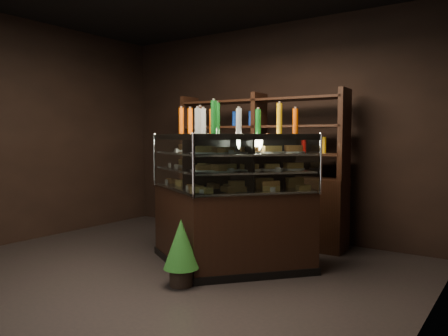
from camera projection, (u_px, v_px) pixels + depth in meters
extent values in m
plane|color=black|center=(144.00, 279.00, 4.35)|extent=(5.00, 5.00, 0.00)
cube|color=black|center=(267.00, 131.00, 6.29)|extent=(5.00, 0.02, 3.00)
cube|color=black|center=(417.00, 124.00, 2.82)|extent=(0.02, 5.00, 3.00)
cube|color=black|center=(5.00, 130.00, 5.67)|extent=(0.02, 5.00, 3.00)
cube|color=black|center=(249.00, 231.00, 4.58)|extent=(1.34, 1.40, 0.85)
cube|color=black|center=(249.00, 267.00, 4.61)|extent=(1.38, 1.45, 0.08)
cube|color=black|center=(249.00, 137.00, 4.51)|extent=(1.34, 1.40, 0.06)
cube|color=silver|center=(249.00, 190.00, 4.55)|extent=(1.27, 1.33, 0.02)
cube|color=silver|center=(249.00, 171.00, 4.54)|extent=(1.27, 1.33, 0.02)
cube|color=silver|center=(249.00, 154.00, 4.53)|extent=(1.27, 1.33, 0.02)
cube|color=white|center=(260.00, 165.00, 4.21)|extent=(0.86, 0.98, 0.60)
cylinder|color=silver|center=(321.00, 164.00, 4.38)|extent=(0.03, 0.03, 0.62)
cylinder|color=silver|center=(193.00, 166.00, 4.06)|extent=(0.03, 0.03, 0.62)
cube|color=black|center=(200.00, 226.00, 4.84)|extent=(1.45, 1.21, 0.85)
cube|color=black|center=(200.00, 260.00, 4.86)|extent=(1.49, 1.25, 0.08)
cube|color=black|center=(200.00, 137.00, 4.77)|extent=(1.45, 1.21, 0.06)
cube|color=silver|center=(200.00, 188.00, 4.80)|extent=(1.38, 1.14, 0.02)
cube|color=silver|center=(200.00, 170.00, 4.79)|extent=(1.38, 1.14, 0.02)
cube|color=silver|center=(200.00, 153.00, 4.78)|extent=(1.38, 1.14, 0.02)
cube|color=white|center=(171.00, 162.00, 4.64)|extent=(1.12, 0.66, 0.60)
cylinder|color=silver|center=(193.00, 166.00, 4.06)|extent=(0.03, 0.03, 0.62)
cylinder|color=silver|center=(155.00, 159.00, 5.23)|extent=(0.03, 0.03, 0.62)
cube|color=#D07D4A|center=(199.00, 189.00, 4.39)|extent=(0.19, 0.19, 0.06)
cube|color=#D07D4A|center=(233.00, 188.00, 4.48)|extent=(0.19, 0.19, 0.06)
cube|color=#D07D4A|center=(267.00, 187.00, 4.56)|extent=(0.19, 0.19, 0.06)
cube|color=#D07D4A|center=(299.00, 186.00, 4.65)|extent=(0.19, 0.19, 0.06)
cylinder|color=white|center=(203.00, 171.00, 4.42)|extent=(0.24, 0.24, 0.02)
cube|color=#D07D4A|center=(203.00, 167.00, 4.42)|extent=(0.17, 0.18, 0.05)
cylinder|color=white|center=(226.00, 170.00, 4.48)|extent=(0.24, 0.24, 0.02)
cube|color=#D07D4A|center=(226.00, 167.00, 4.48)|extent=(0.17, 0.18, 0.05)
cylinder|color=white|center=(249.00, 170.00, 4.54)|extent=(0.24, 0.24, 0.02)
cube|color=#D07D4A|center=(249.00, 166.00, 4.54)|extent=(0.17, 0.18, 0.05)
cylinder|color=white|center=(272.00, 169.00, 4.60)|extent=(0.24, 0.24, 0.02)
cube|color=#D07D4A|center=(272.00, 166.00, 4.60)|extent=(0.17, 0.18, 0.05)
cylinder|color=white|center=(293.00, 169.00, 4.66)|extent=(0.24, 0.24, 0.02)
cube|color=#D07D4A|center=(293.00, 166.00, 4.66)|extent=(0.17, 0.18, 0.05)
cylinder|color=white|center=(203.00, 153.00, 4.41)|extent=(0.24, 0.24, 0.02)
cube|color=#D07D4A|center=(203.00, 149.00, 4.40)|extent=(0.17, 0.18, 0.05)
cylinder|color=white|center=(226.00, 153.00, 4.47)|extent=(0.24, 0.24, 0.02)
cube|color=#D07D4A|center=(226.00, 149.00, 4.46)|extent=(0.17, 0.18, 0.05)
cylinder|color=white|center=(249.00, 152.00, 4.53)|extent=(0.24, 0.24, 0.02)
cube|color=#D07D4A|center=(249.00, 149.00, 4.52)|extent=(0.17, 0.18, 0.05)
cylinder|color=white|center=(272.00, 152.00, 4.59)|extent=(0.24, 0.24, 0.02)
cube|color=#D07D4A|center=(272.00, 149.00, 4.58)|extent=(0.17, 0.18, 0.05)
cylinder|color=white|center=(293.00, 152.00, 4.65)|extent=(0.24, 0.24, 0.02)
cube|color=#D07D4A|center=(294.00, 149.00, 4.64)|extent=(0.17, 0.18, 0.05)
cube|color=#D07D4A|center=(181.00, 180.00, 5.28)|extent=(0.20, 0.17, 0.06)
cube|color=#D07D4A|center=(191.00, 183.00, 4.95)|extent=(0.20, 0.17, 0.06)
cube|color=#D07D4A|center=(203.00, 186.00, 4.62)|extent=(0.20, 0.17, 0.06)
cube|color=#D07D4A|center=(217.00, 190.00, 4.30)|extent=(0.20, 0.17, 0.06)
cylinder|color=white|center=(185.00, 165.00, 5.23)|extent=(0.24, 0.24, 0.02)
cube|color=#D07D4A|center=(185.00, 163.00, 5.23)|extent=(0.19, 0.16, 0.05)
cylinder|color=white|center=(192.00, 167.00, 5.01)|extent=(0.24, 0.24, 0.02)
cube|color=#D07D4A|center=(192.00, 164.00, 5.01)|extent=(0.19, 0.16, 0.05)
cylinder|color=white|center=(200.00, 168.00, 4.79)|extent=(0.24, 0.24, 0.02)
cube|color=#D07D4A|center=(200.00, 165.00, 4.79)|extent=(0.19, 0.16, 0.05)
cylinder|color=white|center=(209.00, 170.00, 4.57)|extent=(0.24, 0.24, 0.02)
cube|color=#D07D4A|center=(209.00, 166.00, 4.56)|extent=(0.19, 0.16, 0.05)
cylinder|color=white|center=(218.00, 171.00, 4.34)|extent=(0.24, 0.24, 0.02)
cube|color=#D07D4A|center=(218.00, 168.00, 4.34)|extent=(0.19, 0.16, 0.05)
cylinder|color=white|center=(184.00, 150.00, 5.22)|extent=(0.24, 0.24, 0.02)
cube|color=#D07D4A|center=(184.00, 148.00, 5.22)|extent=(0.19, 0.16, 0.05)
cylinder|color=white|center=(192.00, 151.00, 5.00)|extent=(0.24, 0.24, 0.02)
cube|color=#D07D4A|center=(192.00, 148.00, 5.00)|extent=(0.19, 0.16, 0.05)
cylinder|color=white|center=(200.00, 152.00, 4.78)|extent=(0.24, 0.24, 0.02)
cube|color=#D07D4A|center=(200.00, 149.00, 4.77)|extent=(0.19, 0.16, 0.05)
cylinder|color=white|center=(209.00, 152.00, 4.55)|extent=(0.24, 0.24, 0.02)
cube|color=#D07D4A|center=(209.00, 149.00, 4.55)|extent=(0.19, 0.16, 0.05)
cylinder|color=white|center=(218.00, 153.00, 4.33)|extent=(0.24, 0.24, 0.02)
cube|color=#D07D4A|center=(218.00, 150.00, 4.33)|extent=(0.19, 0.16, 0.05)
cylinder|color=yellow|center=(198.00, 120.00, 4.37)|extent=(0.06, 0.06, 0.28)
cylinder|color=silver|center=(198.00, 105.00, 4.36)|extent=(0.03, 0.03, 0.02)
cylinder|color=#B20C0A|center=(219.00, 120.00, 4.42)|extent=(0.06, 0.06, 0.28)
cylinder|color=silver|center=(219.00, 105.00, 4.41)|extent=(0.03, 0.03, 0.02)
cylinder|color=#147223|center=(239.00, 120.00, 4.48)|extent=(0.06, 0.06, 0.28)
cylinder|color=silver|center=(239.00, 106.00, 4.47)|extent=(0.03, 0.03, 0.02)
cylinder|color=#D8590A|center=(260.00, 120.00, 4.53)|extent=(0.06, 0.06, 0.28)
cylinder|color=silver|center=(260.00, 106.00, 4.52)|extent=(0.03, 0.03, 0.02)
cylinder|color=#0F38B2|center=(279.00, 121.00, 4.58)|extent=(0.06, 0.06, 0.28)
cylinder|color=silver|center=(279.00, 106.00, 4.57)|extent=(0.03, 0.03, 0.02)
cylinder|color=black|center=(298.00, 121.00, 4.64)|extent=(0.06, 0.06, 0.28)
cylinder|color=silver|center=(299.00, 107.00, 4.62)|extent=(0.03, 0.03, 0.02)
cylinder|color=yellow|center=(183.00, 123.00, 5.25)|extent=(0.06, 0.06, 0.28)
cylinder|color=silver|center=(183.00, 110.00, 5.24)|extent=(0.03, 0.03, 0.02)
cylinder|color=#B20C0A|center=(189.00, 122.00, 5.05)|extent=(0.06, 0.06, 0.28)
cylinder|color=silver|center=(189.00, 109.00, 5.04)|extent=(0.03, 0.03, 0.02)
cylinder|color=#147223|center=(196.00, 122.00, 4.85)|extent=(0.06, 0.06, 0.28)
cylinder|color=silver|center=(196.00, 108.00, 4.84)|extent=(0.03, 0.03, 0.02)
cylinder|color=#D8590A|center=(203.00, 121.00, 4.65)|extent=(0.06, 0.06, 0.28)
cylinder|color=silver|center=(203.00, 107.00, 4.64)|extent=(0.03, 0.03, 0.02)
cylinder|color=#0F38B2|center=(212.00, 120.00, 4.46)|extent=(0.06, 0.06, 0.28)
cylinder|color=silver|center=(212.00, 105.00, 4.45)|extent=(0.03, 0.03, 0.02)
cylinder|color=black|center=(220.00, 119.00, 4.26)|extent=(0.06, 0.06, 0.28)
cylinder|color=silver|center=(220.00, 104.00, 4.25)|extent=(0.03, 0.03, 0.02)
cylinder|color=black|center=(181.00, 277.00, 4.15)|extent=(0.23, 0.23, 0.17)
cone|color=#1A5518|center=(181.00, 244.00, 4.13)|extent=(0.34, 0.34, 0.47)
cone|color=#1A5518|center=(181.00, 228.00, 4.12)|extent=(0.26, 0.26, 0.33)
cube|color=black|center=(259.00, 208.00, 5.93)|extent=(2.38, 0.55, 0.90)
cube|color=black|center=(190.00, 135.00, 6.46)|extent=(0.08, 0.38, 1.10)
cube|color=black|center=(259.00, 134.00, 5.85)|extent=(0.08, 0.38, 1.10)
cube|color=black|center=(344.00, 134.00, 5.25)|extent=(0.08, 0.38, 1.10)
cube|color=black|center=(259.00, 153.00, 5.87)|extent=(2.33, 0.51, 0.03)
cube|color=black|center=(259.00, 127.00, 5.85)|extent=(2.33, 0.51, 0.03)
cube|color=black|center=(259.00, 101.00, 5.82)|extent=(2.33, 0.51, 0.03)
cylinder|color=yellow|center=(204.00, 143.00, 6.33)|extent=(0.06, 0.06, 0.22)
cylinder|color=#B20C0A|center=(219.00, 143.00, 6.20)|extent=(0.06, 0.06, 0.22)
cylinder|color=#147223|center=(234.00, 143.00, 6.06)|extent=(0.06, 0.06, 0.22)
cylinder|color=#D8590A|center=(251.00, 144.00, 5.93)|extent=(0.06, 0.06, 0.22)
cylinder|color=#0F38B2|center=(268.00, 144.00, 5.80)|extent=(0.06, 0.06, 0.22)
cylinder|color=black|center=(285.00, 144.00, 5.66)|extent=(0.06, 0.06, 0.22)
cylinder|color=silver|center=(304.00, 144.00, 5.53)|extent=(0.06, 0.06, 0.22)
cylinder|color=yellow|center=(324.00, 144.00, 5.39)|extent=(0.06, 0.06, 0.22)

